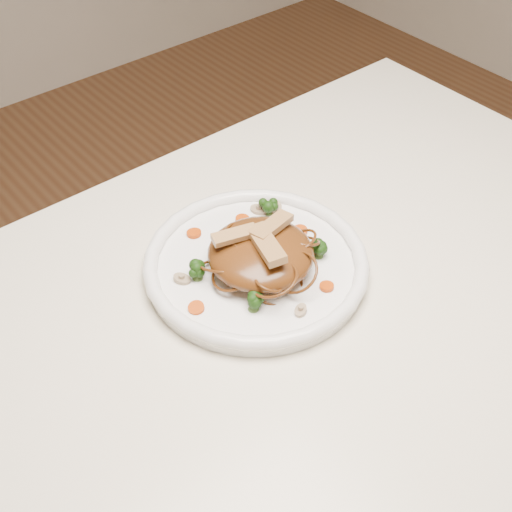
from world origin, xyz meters
TOP-DOWN VIEW (x-y plane):
  - table at (0.00, 0.00)m, footprint 1.20×0.80m
  - plate at (0.01, 0.10)m, footprint 0.31×0.31m
  - noodle_mound at (0.02, 0.09)m, footprint 0.15×0.15m
  - chicken_a at (0.04, 0.09)m, footprint 0.07×0.04m
  - chicken_b at (-0.01, 0.11)m, footprint 0.06×0.04m
  - chicken_c at (0.01, 0.07)m, footprint 0.05×0.08m
  - broccoli_0 at (0.10, 0.17)m, footprint 0.03×0.03m
  - broccoli_1 at (-0.06, 0.12)m, footprint 0.02×0.02m
  - broccoli_2 at (-0.04, 0.03)m, footprint 0.03×0.03m
  - broccoli_3 at (0.09, 0.05)m, footprint 0.02×0.02m
  - carrot_0 at (0.06, 0.18)m, footprint 0.02×0.02m
  - carrot_1 at (-0.10, 0.08)m, footprint 0.03×0.03m
  - carrot_2 at (0.10, 0.11)m, footprint 0.03×0.03m
  - carrot_3 at (-0.02, 0.20)m, footprint 0.02×0.02m
  - carrot_4 at (0.06, 0.00)m, footprint 0.02×0.02m
  - mushroom_0 at (0.00, -0.01)m, footprint 0.03×0.03m
  - mushroom_1 at (0.11, 0.17)m, footprint 0.04×0.04m
  - mushroom_2 at (-0.08, 0.13)m, footprint 0.03×0.03m
  - mushroom_3 at (0.09, 0.18)m, footprint 0.04×0.04m

SIDE VIEW (x-z plane):
  - table at x=0.00m, z-range 0.28..1.03m
  - plate at x=0.01m, z-range 0.75..0.77m
  - carrot_0 at x=0.06m, z-range 0.77..0.77m
  - carrot_1 at x=-0.10m, z-range 0.77..0.77m
  - carrot_2 at x=0.10m, z-range 0.77..0.77m
  - carrot_3 at x=-0.02m, z-range 0.77..0.77m
  - carrot_4 at x=0.06m, z-range 0.77..0.77m
  - mushroom_0 at x=0.00m, z-range 0.77..0.77m
  - mushroom_1 at x=0.11m, z-range 0.77..0.77m
  - mushroom_2 at x=-0.08m, z-range 0.77..0.77m
  - mushroom_3 at x=0.09m, z-range 0.77..0.77m
  - broccoli_3 at x=0.09m, z-range 0.77..0.79m
  - broccoli_1 at x=-0.06m, z-range 0.77..0.79m
  - broccoli_0 at x=0.10m, z-range 0.77..0.79m
  - broccoli_2 at x=-0.04m, z-range 0.77..0.79m
  - noodle_mound at x=0.02m, z-range 0.77..0.81m
  - chicken_b at x=-0.01m, z-range 0.81..0.82m
  - chicken_a at x=0.04m, z-range 0.81..0.82m
  - chicken_c at x=0.01m, z-range 0.81..0.83m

